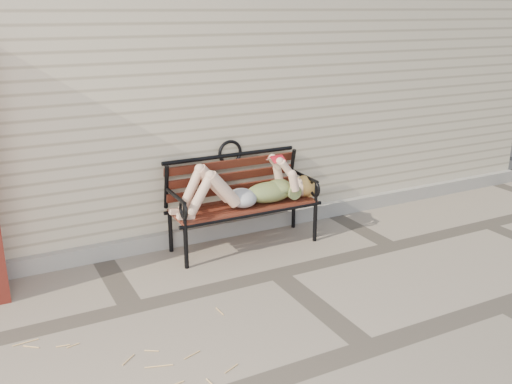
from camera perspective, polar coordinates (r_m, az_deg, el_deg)
ground at (r=4.89m, az=2.11°, el=-8.17°), size 80.00×80.00×0.00m
house_wall at (r=7.18m, az=-9.87°, el=12.53°), size 8.00×4.00×3.00m
foundation_strip at (r=5.65m, az=-2.72°, el=-3.61°), size 8.00×0.10×0.15m
garden_bench at (r=5.31m, az=-1.64°, el=0.32°), size 1.49×0.59×0.97m
reading_woman at (r=5.20m, az=-0.95°, el=0.33°), size 1.41×0.32×0.44m
straw_scatter at (r=3.70m, az=-10.17°, el=-17.87°), size 2.86×1.49×0.01m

